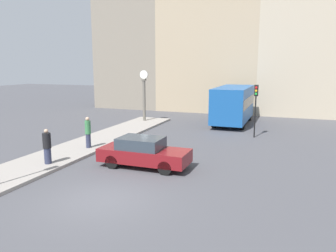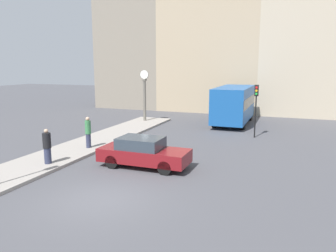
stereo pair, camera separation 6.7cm
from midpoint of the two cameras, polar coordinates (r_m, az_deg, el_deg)
name	(u,v)px [view 2 (the right image)]	position (r m, az deg, el deg)	size (l,w,h in m)	color
ground_plane	(102,199)	(12.71, -11.33, -12.32)	(120.00, 120.00, 0.00)	#47474C
sidewalk_corner	(97,141)	(21.65, -12.21, -2.57)	(2.99, 19.58, 0.15)	gray
building_row	(225,47)	(35.88, 9.91, 13.35)	(30.19, 5.00, 14.27)	gray
sedan_car	(143,152)	(15.97, -4.20, -4.59)	(4.39, 1.71, 1.46)	maroon
bus_distant	(234,103)	(28.09, 11.46, 3.92)	(2.58, 7.09, 3.12)	#195199
traffic_light_far	(256,100)	(22.92, 15.18, 4.39)	(0.26, 0.24, 3.60)	black
street_clock	(145,95)	(28.37, -4.05, 5.46)	(0.79, 0.32, 4.36)	#666056
pedestrian_black_jacket	(47,146)	(16.99, -20.20, -3.37)	(0.40, 0.40, 1.73)	#2D334C
pedestrian_green_hoodie	(88,132)	(19.57, -13.65, -1.05)	(0.33, 0.33, 1.81)	#2D334C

